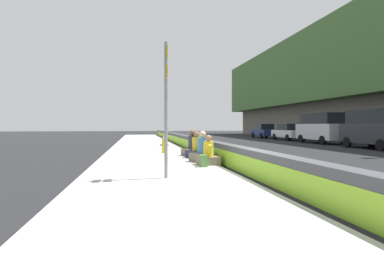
% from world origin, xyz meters
% --- Properties ---
extents(ground_plane, '(160.00, 160.00, 0.00)m').
position_xyz_m(ground_plane, '(0.00, 0.00, 0.00)').
color(ground_plane, '#232326').
rests_on(ground_plane, ground).
extents(sidewalk_strip, '(80.00, 4.40, 0.14)m').
position_xyz_m(sidewalk_strip, '(0.00, 2.65, 0.07)').
color(sidewalk_strip, '#B5B2A8').
rests_on(sidewalk_strip, ground_plane).
extents(jersey_barrier, '(76.00, 0.45, 0.85)m').
position_xyz_m(jersey_barrier, '(0.00, 0.00, 0.42)').
color(jersey_barrier, '#47474C').
rests_on(jersey_barrier, ground_plane).
extents(route_sign_post, '(0.44, 0.09, 3.60)m').
position_xyz_m(route_sign_post, '(-0.27, 2.53, 2.21)').
color(route_sign_post, gray).
rests_on(route_sign_post, sidewalk_strip).
extents(fire_hydrant, '(0.26, 0.46, 0.88)m').
position_xyz_m(fire_hydrant, '(7.45, 1.90, 0.59)').
color(fire_hydrant, gold).
rests_on(fire_hydrant, sidewalk_strip).
extents(seated_person_foreground, '(0.68, 0.76, 1.06)m').
position_xyz_m(seated_person_foreground, '(2.39, 0.77, 0.47)').
color(seated_person_foreground, '#706651').
rests_on(seated_person_foreground, sidewalk_strip).
extents(seated_person_middle, '(0.92, 1.01, 1.18)m').
position_xyz_m(seated_person_middle, '(3.39, 0.77, 0.51)').
color(seated_person_middle, '#706651').
rests_on(seated_person_middle, sidewalk_strip).
extents(seated_person_rear, '(0.88, 0.96, 1.13)m').
position_xyz_m(seated_person_rear, '(4.86, 0.73, 0.49)').
color(seated_person_rear, '#23284C').
rests_on(seated_person_rear, sidewalk_strip).
extents(seated_person_far, '(0.97, 1.04, 1.18)m').
position_xyz_m(seated_person_far, '(5.80, 0.74, 0.51)').
color(seated_person_far, '#706651').
rests_on(seated_person_far, sidewalk_strip).
extents(backpack, '(0.32, 0.28, 0.40)m').
position_xyz_m(backpack, '(1.83, 1.06, 0.33)').
color(backpack, '#4C7A3D').
rests_on(backpack, sidewalk_strip).
extents(parked_car_third, '(5.16, 2.23, 2.56)m').
position_xyz_m(parked_car_third, '(9.63, -12.06, 1.35)').
color(parked_car_third, '#28282D').
rests_on(parked_car_third, ground_plane).
extents(parked_car_fourth, '(5.13, 2.16, 2.56)m').
position_xyz_m(parked_car_fourth, '(16.03, -12.18, 1.35)').
color(parked_car_fourth, silver).
rests_on(parked_car_fourth, ground_plane).
extents(parked_car_midline, '(4.53, 2.01, 1.71)m').
position_xyz_m(parked_car_midline, '(22.15, -12.28, 0.86)').
color(parked_car_midline, silver).
rests_on(parked_car_midline, ground_plane).
extents(parked_car_far, '(4.53, 2.02, 1.71)m').
position_xyz_m(parked_car_far, '(28.08, -12.05, 0.86)').
color(parked_car_far, navy).
rests_on(parked_car_far, ground_plane).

